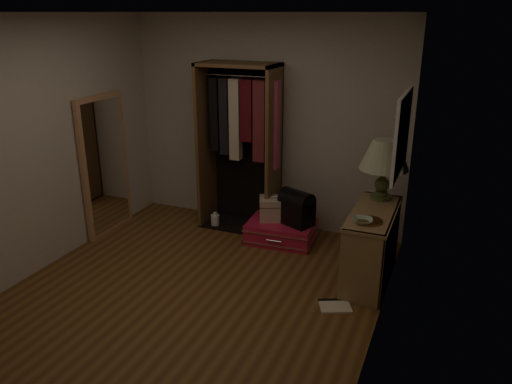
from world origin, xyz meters
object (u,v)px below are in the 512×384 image
at_px(open_wardrobe, 243,134).
at_px(floor_mirror, 105,165).
at_px(pink_suitcase, 281,231).
at_px(white_jug, 215,220).
at_px(train_case, 276,208).
at_px(console_bookshelf, 372,243).
at_px(table_lamp, 385,156).
at_px(black_bag, 297,207).

relative_size(open_wardrobe, floor_mirror, 1.21).
height_order(open_wardrobe, pink_suitcase, open_wardrobe).
bearing_deg(white_jug, pink_suitcase, -5.19).
bearing_deg(floor_mirror, open_wardrobe, 27.36).
bearing_deg(white_jug, open_wardrobe, 27.75).
relative_size(open_wardrobe, train_case, 4.27).
bearing_deg(floor_mirror, white_jug, 27.25).
height_order(console_bookshelf, open_wardrobe, open_wardrobe).
height_order(pink_suitcase, train_case, train_case).
distance_m(console_bookshelf, table_lamp, 0.89).
relative_size(console_bookshelf, floor_mirror, 0.66).
xyz_separation_m(pink_suitcase, table_lamp, (1.15, -0.12, 1.09)).
distance_m(console_bookshelf, floor_mirror, 3.27).
distance_m(black_bag, white_jug, 1.17).
bearing_deg(pink_suitcase, console_bookshelf, -26.39).
relative_size(open_wardrobe, pink_suitcase, 2.46).
bearing_deg(black_bag, open_wardrobe, -172.94).
bearing_deg(console_bookshelf, white_jug, 164.65).
relative_size(black_bag, white_jug, 2.39).
relative_size(train_case, table_lamp, 0.75).
relative_size(floor_mirror, pink_suitcase, 2.04).
bearing_deg(pink_suitcase, table_lamp, -9.54).
distance_m(pink_suitcase, table_lamp, 1.59).
distance_m(floor_mirror, white_jug, 1.52).
xyz_separation_m(pink_suitcase, black_bag, (0.18, 0.02, 0.34)).
xyz_separation_m(console_bookshelf, open_wardrobe, (-1.75, 0.74, 0.81)).
bearing_deg(table_lamp, console_bookshelf, -90.35).
xyz_separation_m(train_case, black_bag, (0.27, -0.05, 0.08)).
bearing_deg(black_bag, pink_suitcase, -151.04).
bearing_deg(table_lamp, floor_mirror, -173.09).
height_order(train_case, table_lamp, table_lamp).
bearing_deg(floor_mirror, table_lamp, 6.91).
distance_m(floor_mirror, table_lamp, 3.29).
height_order(table_lamp, white_jug, table_lamp).
bearing_deg(table_lamp, white_jug, 174.31).
height_order(open_wardrobe, white_jug, open_wardrobe).
xyz_separation_m(train_case, table_lamp, (1.24, -0.19, 0.83)).
xyz_separation_m(train_case, white_jug, (-0.84, 0.02, -0.30)).
bearing_deg(table_lamp, black_bag, 171.88).
distance_m(floor_mirror, black_bag, 2.37).
height_order(floor_mirror, white_jug, floor_mirror).
xyz_separation_m(open_wardrobe, black_bag, (0.78, -0.24, -0.75)).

